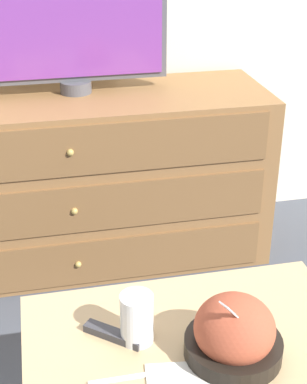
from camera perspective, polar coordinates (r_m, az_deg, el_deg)
ground_plane at (r=2.68m, az=-9.95°, el=-3.21°), size 12.00×12.00×0.00m
dresser at (r=2.29m, az=-8.23°, el=0.97°), size 1.52×0.48×0.67m
tv at (r=2.17m, az=-7.90°, el=15.52°), size 0.68×0.12×0.45m
coffee_table at (r=1.35m, az=4.23°, el=-17.83°), size 0.73×0.56×0.46m
takeout_bowl at (r=1.26m, az=7.82°, el=-13.49°), size 0.21×0.21×0.18m
drink_cup at (r=1.29m, az=-1.62°, el=-12.38°), size 0.07×0.07×0.12m
knife at (r=1.24m, az=-2.26°, el=-17.51°), size 0.17×0.01×0.01m
remote_control at (r=1.32m, az=-3.91°, el=-13.63°), size 0.13×0.11×0.02m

